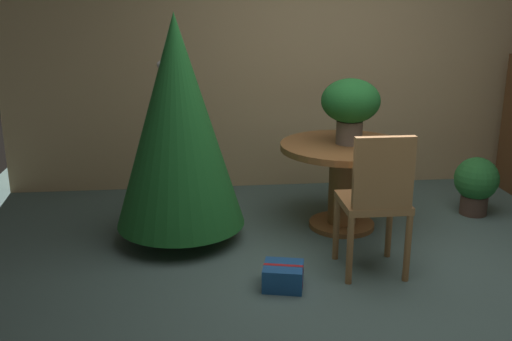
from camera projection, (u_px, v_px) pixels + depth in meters
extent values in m
plane|color=#4C6660|center=(376.00, 281.00, 3.91)|extent=(6.60, 6.60, 0.00)
cube|color=tan|center=(317.00, 54.00, 5.63)|extent=(6.00, 0.10, 2.60)
cylinder|color=brown|center=(341.00, 224.00, 4.84)|extent=(0.54, 0.54, 0.04)
cylinder|color=brown|center=(343.00, 187.00, 4.74)|extent=(0.24, 0.24, 0.62)
cylinder|color=brown|center=(345.00, 147.00, 4.65)|extent=(1.04, 1.04, 0.05)
cylinder|color=#665B51|center=(349.00, 132.00, 4.62)|extent=(0.21, 0.21, 0.18)
ellipsoid|color=#1E6628|center=(351.00, 101.00, 4.55)|extent=(0.46, 0.46, 0.35)
sphere|color=red|center=(338.00, 101.00, 4.63)|extent=(0.09, 0.09, 0.09)
sphere|color=red|center=(346.00, 93.00, 4.63)|extent=(0.05, 0.05, 0.05)
cylinder|color=#9E6B3D|center=(336.00, 228.00, 4.18)|extent=(0.04, 0.04, 0.47)
cylinder|color=#9E6B3D|center=(389.00, 226.00, 4.22)|extent=(0.04, 0.04, 0.47)
cylinder|color=#9E6B3D|center=(350.00, 251.00, 3.82)|extent=(0.04, 0.04, 0.47)
cylinder|color=#9E6B3D|center=(408.00, 248.00, 3.85)|extent=(0.04, 0.04, 0.47)
cube|color=#9E6B3D|center=(373.00, 202.00, 3.94)|extent=(0.43, 0.43, 0.05)
cube|color=#9E6B3D|center=(384.00, 173.00, 3.69)|extent=(0.39, 0.05, 0.48)
cylinder|color=brown|center=(182.00, 231.00, 4.58)|extent=(0.10, 0.10, 0.14)
cone|color=#1E6628|center=(178.00, 122.00, 4.33)|extent=(0.99, 0.99, 1.60)
sphere|color=gold|center=(191.00, 93.00, 4.43)|extent=(0.05, 0.05, 0.05)
sphere|color=silver|center=(215.00, 160.00, 4.33)|extent=(0.04, 0.04, 0.04)
sphere|color=red|center=(146.00, 171.00, 4.60)|extent=(0.05, 0.05, 0.05)
sphere|color=red|center=(178.00, 174.00, 4.80)|extent=(0.07, 0.07, 0.07)
sphere|color=silver|center=(161.00, 65.00, 4.20)|extent=(0.06, 0.06, 0.06)
cube|color=#1E569E|center=(283.00, 276.00, 3.81)|extent=(0.30, 0.29, 0.16)
cube|color=red|center=(283.00, 276.00, 3.81)|extent=(0.26, 0.09, 0.16)
cylinder|color=#4C382D|center=(474.00, 205.00, 5.10)|extent=(0.23, 0.23, 0.17)
sphere|color=#287533|center=(477.00, 179.00, 5.03)|extent=(0.38, 0.38, 0.38)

